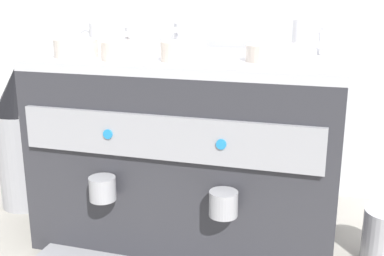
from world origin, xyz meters
name	(u,v)px	position (x,y,z in m)	size (l,w,h in m)	color
ground_plane	(192,232)	(0.00, 0.00, 0.00)	(4.00, 4.00, 0.00)	#9E998E
espresso_machine	(191,150)	(0.00, 0.00, 0.22)	(0.68, 0.49, 0.45)	#2D2D33
ceramic_cup_0	(141,41)	(-0.11, -0.03, 0.48)	(0.08, 0.11, 0.06)	white
ceramic_cup_1	(101,37)	(-0.24, 0.02, 0.48)	(0.10, 0.06, 0.07)	white
ceramic_cup_2	(308,37)	(0.25, 0.11, 0.49)	(0.10, 0.08, 0.08)	white
ceramic_cup_3	(187,38)	(-0.03, 0.06, 0.48)	(0.07, 0.10, 0.07)	white
ceramic_bowl_0	(274,53)	(0.19, -0.05, 0.46)	(0.12, 0.12, 0.03)	beige
ceramic_bowl_1	(183,52)	(0.01, -0.10, 0.46)	(0.10, 0.10, 0.04)	beige
ceramic_bowl_2	(76,49)	(-0.24, -0.10, 0.46)	(0.10, 0.10, 0.04)	beige
ceramic_bowl_3	(122,51)	(-0.12, -0.12, 0.46)	(0.09, 0.09, 0.04)	beige
coffee_grinder	(23,138)	(-0.50, 0.03, 0.20)	(0.14, 0.14, 0.40)	#939399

